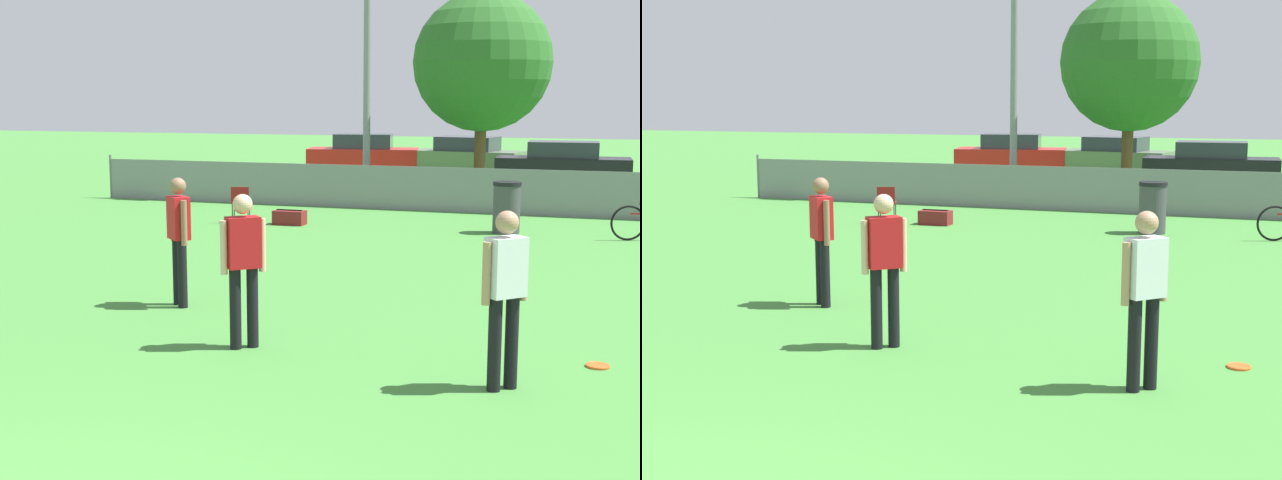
# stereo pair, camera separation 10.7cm
# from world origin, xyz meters

# --- Properties ---
(fence_backline) EXTENTS (20.70, 0.07, 1.21)m
(fence_backline) POSITION_xyz_m (0.00, 18.00, 0.55)
(fence_backline) COLOR gray
(fence_backline) RESTS_ON ground_plane
(tree_near_pole) EXTENTS (3.82, 3.82, 5.67)m
(tree_near_pole) POSITION_xyz_m (-0.54, 21.40, 3.75)
(tree_near_pole) COLOR brown
(tree_near_pole) RESTS_ON ground_plane
(player_receiver_white) EXTENTS (0.41, 0.42, 1.74)m
(player_receiver_white) POSITION_xyz_m (2.36, 4.75, 1.01)
(player_receiver_white) COLOR black
(player_receiver_white) RESTS_ON ground_plane
(player_thrower_red) EXTENTS (0.42, 0.41, 1.74)m
(player_thrower_red) POSITION_xyz_m (-2.23, 6.85, 1.01)
(player_thrower_red) COLOR black
(player_thrower_red) RESTS_ON ground_plane
(player_defender_red) EXTENTS (0.42, 0.41, 1.74)m
(player_defender_red) POSITION_xyz_m (-0.58, 5.27, 1.01)
(player_defender_red) COLOR black
(player_defender_red) RESTS_ON ground_plane
(frisbee_disc) EXTENTS (0.25, 0.25, 0.03)m
(frisbee_disc) POSITION_xyz_m (3.22, 5.81, 0.01)
(frisbee_disc) COLOR #E5591E
(frisbee_disc) RESTS_ON ground_plane
(folding_chair_sideline) EXTENTS (0.51, 0.51, 0.82)m
(folding_chair_sideline) POSITION_xyz_m (-4.79, 14.56, 0.50)
(folding_chair_sideline) COLOR #333338
(folding_chair_sideline) RESTS_ON ground_plane
(trash_bin) EXTENTS (0.59, 0.59, 1.07)m
(trash_bin) POSITION_xyz_m (1.07, 14.96, 0.54)
(trash_bin) COLOR #3F3F44
(trash_bin) RESTS_ON ground_plane
(gear_bag_sideline) EXTENTS (0.70, 0.38, 0.34)m
(gear_bag_sideline) POSITION_xyz_m (-3.65, 14.64, 0.16)
(gear_bag_sideline) COLOR maroon
(gear_bag_sideline) RESTS_ON ground_plane
(parked_car_red) EXTENTS (4.36, 2.54, 1.45)m
(parked_car_red) POSITION_xyz_m (-6.06, 28.68, 0.69)
(parked_car_red) COLOR black
(parked_car_red) RESTS_ON ground_plane
(parked_car_olive) EXTENTS (4.19, 2.35, 1.39)m
(parked_car_olive) POSITION_xyz_m (-2.16, 28.78, 0.68)
(parked_car_olive) COLOR black
(parked_car_olive) RESTS_ON ground_plane
(parked_car_dark) EXTENTS (4.30, 1.93, 1.40)m
(parked_car_dark) POSITION_xyz_m (1.40, 26.13, 0.68)
(parked_car_dark) COLOR black
(parked_car_dark) RESTS_ON ground_plane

